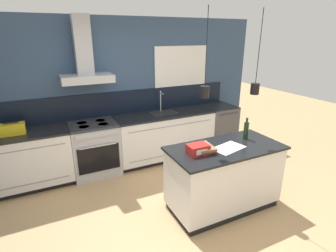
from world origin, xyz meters
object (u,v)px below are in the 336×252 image
object	(u,v)px
oven_range	(95,149)
dishwasher	(218,127)
book_stack	(204,148)
bottle_on_island	(246,130)
red_supply_box	(198,149)
yellow_toolbox	(12,129)

from	to	relation	value
oven_range	dishwasher	xyz separation A→B (m)	(2.57, 0.00, 0.00)
oven_range	book_stack	size ratio (longest dim) A/B	2.81
bottle_on_island	red_supply_box	world-z (taller)	bottle_on_island
bottle_on_island	red_supply_box	distance (m)	0.88
oven_range	dishwasher	size ratio (longest dim) A/B	1.00
oven_range	bottle_on_island	xyz separation A→B (m)	(1.81, -1.63, 0.58)
dishwasher	book_stack	xyz separation A→B (m)	(-1.52, -1.73, 0.49)
dishwasher	red_supply_box	world-z (taller)	red_supply_box
oven_range	yellow_toolbox	size ratio (longest dim) A/B	2.68
book_stack	yellow_toolbox	bearing A→B (deg)	141.80
book_stack	red_supply_box	world-z (taller)	red_supply_box
yellow_toolbox	dishwasher	bearing A→B (deg)	-0.00
dishwasher	bottle_on_island	world-z (taller)	bottle_on_island
bottle_on_island	yellow_toolbox	size ratio (longest dim) A/B	0.91
yellow_toolbox	book_stack	bearing A→B (deg)	-38.20
red_supply_box	dishwasher	bearing A→B (deg)	47.25
bottle_on_island	book_stack	bearing A→B (deg)	-173.10
bottle_on_island	book_stack	size ratio (longest dim) A/B	0.95
dishwasher	book_stack	size ratio (longest dim) A/B	2.81
bottle_on_island	yellow_toolbox	world-z (taller)	bottle_on_island
dishwasher	yellow_toolbox	bearing A→B (deg)	180.00
bottle_on_island	book_stack	xyz separation A→B (m)	(-0.76, -0.09, -0.09)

